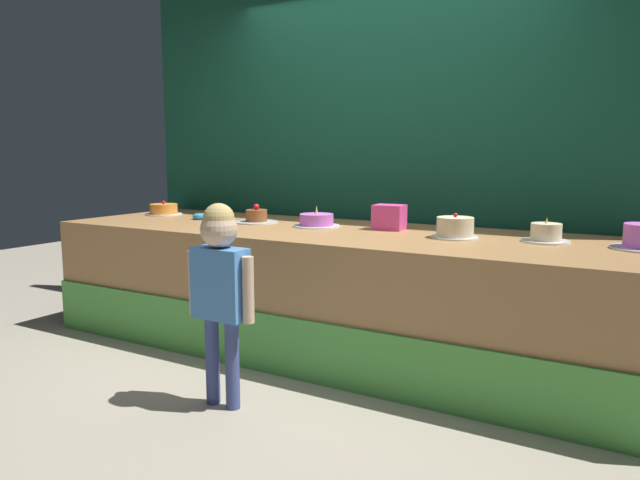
% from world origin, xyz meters
% --- Properties ---
extents(ground_plane, '(12.00, 12.00, 0.00)m').
position_xyz_m(ground_plane, '(0.00, 0.00, 0.00)').
color(ground_plane, '#ADA38E').
extents(stage_platform, '(4.11, 1.24, 0.81)m').
position_xyz_m(stage_platform, '(0.00, 0.60, 0.40)').
color(stage_platform, '#B27F4C').
rests_on(stage_platform, ground_plane).
extents(curtain_backdrop, '(4.44, 0.08, 2.71)m').
position_xyz_m(curtain_backdrop, '(0.00, 1.32, 1.36)').
color(curtain_backdrop, '#144C38').
rests_on(curtain_backdrop, ground_plane).
extents(child_figure, '(0.41, 0.19, 1.06)m').
position_xyz_m(child_figure, '(-0.11, -0.51, 0.69)').
color(child_figure, '#3F4C8C').
rests_on(child_figure, ground_plane).
extents(pink_box, '(0.21, 0.16, 0.17)m').
position_xyz_m(pink_box, '(0.25, 0.81, 0.89)').
color(pink_box, '#F749A1').
rests_on(pink_box, stage_platform).
extents(donut, '(0.14, 0.14, 0.04)m').
position_xyz_m(donut, '(-1.25, 0.65, 0.83)').
color(donut, '#3399D8').
rests_on(donut, stage_platform).
extents(cake_far_left, '(0.30, 0.30, 0.12)m').
position_xyz_m(cake_far_left, '(-1.75, 0.75, 0.85)').
color(cake_far_left, white).
rests_on(cake_far_left, stage_platform).
extents(cake_left, '(0.31, 0.31, 0.14)m').
position_xyz_m(cake_left, '(-0.75, 0.68, 0.85)').
color(cake_left, silver).
rests_on(cake_left, stage_platform).
extents(cake_center_left, '(0.33, 0.33, 0.15)m').
position_xyz_m(cake_center_left, '(-0.25, 0.70, 0.85)').
color(cake_center_left, white).
rests_on(cake_center_left, stage_platform).
extents(cake_center_right, '(0.28, 0.28, 0.15)m').
position_xyz_m(cake_center_right, '(0.75, 0.64, 0.87)').
color(cake_center_right, white).
rests_on(cake_center_right, stage_platform).
extents(cake_right, '(0.27, 0.27, 0.14)m').
position_xyz_m(cake_right, '(1.25, 0.75, 0.86)').
color(cake_right, white).
rests_on(cake_right, stage_platform).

